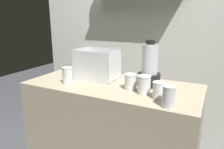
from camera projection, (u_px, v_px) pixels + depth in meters
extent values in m
cube|color=tan|center=(112.00, 133.00, 1.84)|extent=(1.40, 0.64, 0.90)
cube|color=silver|center=(144.00, 34.00, 2.29)|extent=(2.60, 0.04, 2.50)
cube|color=white|center=(98.00, 78.00, 1.87)|extent=(0.35, 0.26, 0.01)
cube|color=white|center=(89.00, 67.00, 1.73)|extent=(0.35, 0.01, 0.26)
cube|color=white|center=(104.00, 61.00, 1.95)|extent=(0.35, 0.01, 0.26)
cube|color=white|center=(81.00, 62.00, 1.92)|extent=(0.01, 0.26, 0.26)
cube|color=white|center=(115.00, 66.00, 1.77)|extent=(0.01, 0.26, 0.26)
cone|color=orange|center=(93.00, 76.00, 1.86)|extent=(0.19, 0.07, 0.04)
cone|color=orange|center=(100.00, 76.00, 1.87)|extent=(0.13, 0.14, 0.03)
cone|color=orange|center=(89.00, 75.00, 1.88)|extent=(0.15, 0.08, 0.03)
cone|color=orange|center=(92.00, 74.00, 1.92)|extent=(0.16, 0.12, 0.03)
cone|color=orange|center=(92.00, 73.00, 1.89)|extent=(0.11, 0.17, 0.02)
cone|color=orange|center=(104.00, 71.00, 1.86)|extent=(0.16, 0.05, 0.04)
cone|color=orange|center=(92.00, 72.00, 1.89)|extent=(0.05, 0.19, 0.03)
cylinder|color=black|center=(149.00, 79.00, 1.67)|extent=(0.18, 0.18, 0.10)
cylinder|color=silver|center=(150.00, 59.00, 1.62)|extent=(0.13, 0.13, 0.23)
cylinder|color=maroon|center=(149.00, 71.00, 1.65)|extent=(0.11, 0.11, 0.04)
cylinder|color=black|center=(151.00, 42.00, 1.59)|extent=(0.07, 0.07, 0.03)
cylinder|color=white|center=(67.00, 76.00, 1.72)|extent=(0.08, 0.08, 0.13)
cylinder|color=maroon|center=(68.00, 77.00, 1.73)|extent=(0.08, 0.08, 0.10)
cylinder|color=white|center=(67.00, 68.00, 1.71)|extent=(0.09, 0.09, 0.01)
cylinder|color=white|center=(130.00, 82.00, 1.58)|extent=(0.09, 0.09, 0.11)
cylinder|color=yellow|center=(130.00, 84.00, 1.58)|extent=(0.08, 0.08, 0.08)
cylinder|color=white|center=(131.00, 74.00, 1.56)|extent=(0.09, 0.09, 0.01)
cylinder|color=white|center=(144.00, 85.00, 1.48)|extent=(0.09, 0.09, 0.13)
cylinder|color=orange|center=(144.00, 88.00, 1.49)|extent=(0.08, 0.08, 0.08)
cylinder|color=white|center=(144.00, 76.00, 1.47)|extent=(0.09, 0.09, 0.01)
cylinder|color=white|center=(158.00, 91.00, 1.39)|extent=(0.08, 0.08, 0.11)
cylinder|color=orange|center=(158.00, 94.00, 1.40)|extent=(0.07, 0.07, 0.06)
cylinder|color=white|center=(159.00, 82.00, 1.38)|extent=(0.08, 0.08, 0.01)
cylinder|color=white|center=(169.00, 97.00, 1.26)|extent=(0.08, 0.08, 0.13)
cylinder|color=yellow|center=(168.00, 100.00, 1.26)|extent=(0.07, 0.07, 0.09)
cylinder|color=white|center=(169.00, 86.00, 1.24)|extent=(0.08, 0.08, 0.01)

